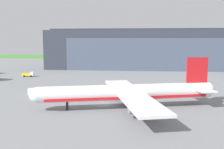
% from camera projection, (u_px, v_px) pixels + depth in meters
% --- Properties ---
extents(ground_plane, '(440.00, 440.00, 0.00)m').
position_uv_depth(ground_plane, '(107.00, 105.00, 68.11)').
color(ground_plane, slate).
extents(grass_field_strip, '(440.00, 56.00, 0.08)m').
position_uv_depth(grass_field_strip, '(132.00, 57.00, 255.03)').
color(grass_field_strip, '#438634').
rests_on(grass_field_strip, ground_plane).
extents(maintenance_hangar, '(107.44, 31.67, 22.56)m').
position_uv_depth(maintenance_hangar, '(143.00, 49.00, 155.81)').
color(maintenance_hangar, '#2D333D').
rests_on(maintenance_hangar, ground_plane).
extents(airliner_near_left, '(43.51, 40.51, 12.02)m').
position_uv_depth(airliner_near_left, '(128.00, 93.00, 64.75)').
color(airliner_near_left, silver).
rests_on(airliner_near_left, ground_plane).
extents(ops_van, '(4.98, 2.29, 2.30)m').
position_uv_depth(ops_van, '(37.00, 91.00, 79.42)').
color(ops_van, white).
rests_on(ops_van, ground_plane).
extents(fuel_bowser, '(5.25, 2.62, 2.12)m').
position_uv_depth(fuel_bowser, '(28.00, 74.00, 120.05)').
color(fuel_bowser, silver).
rests_on(fuel_bowser, ground_plane).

